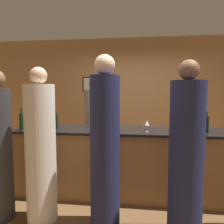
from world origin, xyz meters
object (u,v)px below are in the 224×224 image
guest_4 (41,151)px  wine_bottle_1 (206,124)px  bartender (94,128)px  wine_bottle_2 (22,122)px  ice_bucket (36,122)px  guest_2 (105,147)px  wine_bottle_0 (56,121)px  guest_1 (186,156)px

guest_4 → wine_bottle_1: bearing=19.2°
bartender → wine_bottle_1: 2.09m
wine_bottle_2 → ice_bucket: 0.33m
guest_2 → wine_bottle_0: guest_2 is taller
guest_1 → wine_bottle_2: 2.32m
guest_2 → wine_bottle_0: size_ratio=6.73×
wine_bottle_2 → wine_bottle_1: bearing=3.5°
bartender → wine_bottle_2: bearing=54.9°
guest_2 → ice_bucket: 1.55m
wine_bottle_2 → bartender: bearing=54.9°
bartender → ice_bucket: bearing=48.1°
wine_bottle_0 → guest_4: bearing=-81.5°
wine_bottle_1 → bartender: bearing=150.7°
bartender → wine_bottle_2: 1.46m
guest_1 → guest_4: bearing=178.1°
wine_bottle_0 → guest_1: bearing=-24.9°
ice_bucket → guest_4: bearing=-60.6°
guest_1 → ice_bucket: 2.37m
guest_1 → guest_4: size_ratio=1.02×
wine_bottle_0 → wine_bottle_1: wine_bottle_0 is taller
bartender → guest_2: bearing=106.2°
bartender → guest_1: (1.39, -1.80, 0.03)m
wine_bottle_2 → wine_bottle_0: bearing=25.3°
guest_4 → wine_bottle_1: guest_4 is taller
bartender → guest_1: bearing=127.8°
bartender → wine_bottle_2: (-0.83, -1.18, 0.28)m
guest_2 → wine_bottle_2: size_ratio=6.04×
guest_1 → guest_2: bearing=175.7°
wine_bottle_1 → guest_1: bearing=-118.0°
wine_bottle_0 → wine_bottle_1: size_ratio=1.01×
guest_2 → wine_bottle_1: (1.30, 0.71, 0.19)m
guest_4 → wine_bottle_1: 2.22m
wine_bottle_2 → ice_bucket: size_ratio=1.92×
wine_bottle_2 → guest_1: bearing=-15.6°
bartender → ice_bucket: size_ratio=10.72×
guest_2 → wine_bottle_0: 1.19m
bartender → wine_bottle_0: (-0.39, -0.97, 0.27)m
bartender → guest_4: bearing=81.1°
guest_1 → wine_bottle_0: bearing=155.1°
bartender → guest_1: size_ratio=0.97×
wine_bottle_0 → wine_bottle_2: 0.48m
bartender → guest_1: 2.27m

